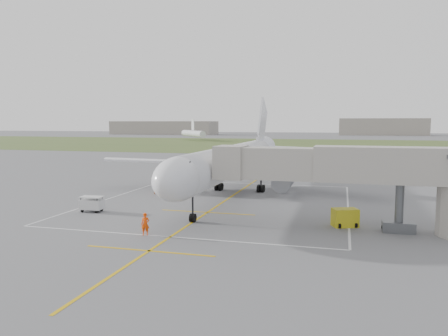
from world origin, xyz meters
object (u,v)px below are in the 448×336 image
(airliner, at_px, (233,161))
(jet_bridge, at_px, (372,176))
(ramp_worker_nose, at_px, (145,224))
(gpu_unit, at_px, (345,218))
(baggage_cart, at_px, (92,204))
(ramp_worker_wing, at_px, (156,186))

(airliner, height_order, jet_bridge, airliner)
(airliner, relative_size, ramp_worker_nose, 25.24)
(gpu_unit, bearing_deg, ramp_worker_nose, -176.42)
(jet_bridge, distance_m, gpu_unit, 4.56)
(gpu_unit, relative_size, ramp_worker_nose, 1.36)
(ramp_worker_nose, bearing_deg, baggage_cart, 126.77)
(gpu_unit, xyz_separation_m, ramp_worker_wing, (-23.63, 12.05, 0.18))
(ramp_worker_wing, bearing_deg, jet_bridge, -171.38)
(ramp_worker_wing, bearing_deg, ramp_worker_nose, 147.23)
(ramp_worker_wing, bearing_deg, baggage_cart, 117.53)
(gpu_unit, relative_size, ramp_worker_wing, 1.28)
(gpu_unit, xyz_separation_m, baggage_cart, (-25.33, -0.21, 0.02))
(airliner, xyz_separation_m, ramp_worker_nose, (-2.18, -20.75, -3.47))
(airliner, bearing_deg, baggage_cart, -130.80)
(airliner, relative_size, jet_bridge, 2.00)
(jet_bridge, relative_size, baggage_cart, 9.96)
(gpu_unit, distance_m, baggage_cart, 25.33)
(airliner, bearing_deg, gpu_unit, -44.30)
(gpu_unit, distance_m, ramp_worker_nose, 17.49)
(baggage_cart, relative_size, ramp_worker_nose, 1.27)
(ramp_worker_wing, bearing_deg, gpu_unit, -171.60)
(gpu_unit, height_order, baggage_cart, gpu_unit)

